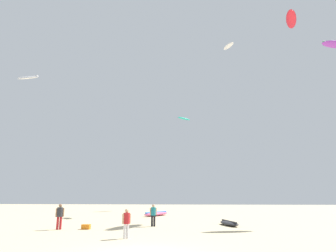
# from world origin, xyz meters

# --- Properties ---
(person_foreground) EXTENTS (0.43, 0.35, 1.54)m
(person_foreground) POSITION_xyz_m (-1.53, 4.37, 0.90)
(person_foreground) COLOR silver
(person_foreground) RESTS_ON ground
(person_midground) EXTENTS (0.53, 0.38, 1.68)m
(person_midground) POSITION_xyz_m (-6.94, 8.22, 0.98)
(person_midground) COLOR #B21E23
(person_midground) RESTS_ON ground
(person_left) EXTENTS (0.52, 0.36, 1.59)m
(person_left) POSITION_xyz_m (-0.79, 10.65, 0.93)
(person_left) COLOR black
(person_left) RESTS_ON ground
(kite_grounded_near) EXTENTS (1.58, 3.17, 0.36)m
(kite_grounded_near) POSITION_xyz_m (4.94, 11.66, 0.18)
(kite_grounded_near) COLOR #2D2D33
(kite_grounded_near) RESTS_ON ground
(kite_grounded_mid) EXTENTS (3.05, 4.03, 0.51)m
(kite_grounded_mid) POSITION_xyz_m (-1.73, 21.62, 0.23)
(kite_grounded_mid) COLOR #E5598C
(kite_grounded_mid) RESTS_ON ground
(cooler_box) EXTENTS (0.56, 0.36, 0.32)m
(cooler_box) POSITION_xyz_m (-5.15, 8.50, 0.16)
(cooler_box) COLOR orange
(cooler_box) RESTS_ON ground
(kite_aloft_0) EXTENTS (2.62, 2.67, 0.41)m
(kite_aloft_0) POSITION_xyz_m (1.29, 37.28, 15.14)
(kite_aloft_0) COLOR #19B29E
(kite_aloft_1) EXTENTS (2.65, 4.67, 0.82)m
(kite_aloft_1) POSITION_xyz_m (15.25, 22.16, 24.01)
(kite_aloft_1) COLOR red
(kite_aloft_3) EXTENTS (3.70, 1.59, 0.81)m
(kite_aloft_3) POSITION_xyz_m (-21.63, 27.28, 19.23)
(kite_aloft_3) COLOR white
(kite_aloft_4) EXTENTS (1.81, 2.58, 0.49)m
(kite_aloft_4) POSITION_xyz_m (8.46, 30.27, 24.88)
(kite_aloft_4) COLOR white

